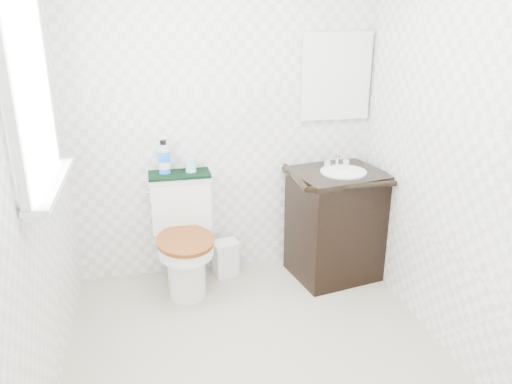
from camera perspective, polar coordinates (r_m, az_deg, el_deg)
name	(u,v)px	position (r m, az deg, el deg)	size (l,w,h in m)	color
floor	(260,364)	(3.01, 0.51, -19.05)	(2.40, 2.40, 0.00)	#BFBA9A
wall_back	(224,115)	(3.59, -3.66, 8.76)	(2.40, 2.40, 0.00)	white
wall_front	(359,289)	(1.39, 11.73, -10.76)	(2.40, 2.40, 0.00)	white
wall_left	(21,178)	(2.46, -25.32, 1.51)	(2.40, 2.40, 0.00)	white
wall_right	(463,150)	(2.88, 22.54, 4.44)	(2.40, 2.40, 0.00)	white
window	(27,90)	(2.61, -24.68, 10.56)	(0.02, 0.70, 0.90)	white
mirror	(336,77)	(3.73, 9.11, 12.88)	(0.50, 0.02, 0.60)	silver
toilet	(184,241)	(3.60, -8.24, -5.58)	(0.44, 0.64, 0.81)	white
vanity	(335,222)	(3.73, 9.04, -3.38)	(0.72, 0.65, 0.92)	black
trash_bin	(225,258)	(3.80, -3.51, -7.52)	(0.22, 0.19, 0.28)	white
towel	(179,174)	(3.55, -8.76, 2.01)	(0.43, 0.22, 0.02)	black
mouthwash_bottle	(164,158)	(3.53, -10.47, 3.84)	(0.08, 0.08, 0.24)	blue
cup	(191,165)	(3.55, -7.47, 3.09)	(0.08, 0.08, 0.10)	#99D5FB
soap_bar	(330,165)	(3.70, 8.45, 3.05)	(0.07, 0.05, 0.02)	#176B6F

